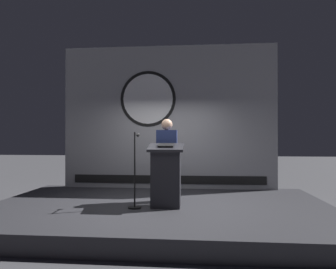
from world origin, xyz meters
TOP-DOWN VIEW (x-y plane):
  - ground_plane at (0.00, 0.00)m, footprint 40.00×40.00m
  - stage_platform at (0.00, 0.00)m, footprint 6.40×4.00m
  - banner_display at (-0.02, 1.85)m, footprint 5.27×0.12m
  - podium at (0.14, -0.21)m, footprint 0.64×0.50m
  - speaker_person at (0.11, 0.27)m, footprint 0.40×0.26m
  - microphone_stand at (-0.41, -0.32)m, footprint 0.24×0.46m

SIDE VIEW (x-z plane):
  - ground_plane at x=0.00m, z-range 0.00..0.00m
  - stage_platform at x=0.00m, z-range 0.00..0.30m
  - microphone_stand at x=-0.41m, z-range 0.08..1.44m
  - podium at x=0.14m, z-range 0.29..1.44m
  - speaker_person at x=0.11m, z-range 0.32..1.94m
  - banner_display at x=-0.02m, z-range 0.30..3.83m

